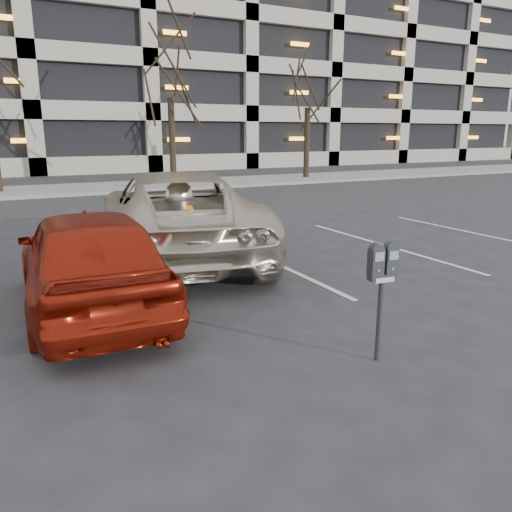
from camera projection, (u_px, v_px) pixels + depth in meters
ground at (260, 310)px, 6.78m from camera, size 140.00×140.00×0.00m
sidewalk at (81, 189)px, 20.58m from camera, size 80.00×4.00×0.12m
stall_lines at (119, 280)px, 8.14m from camera, size 16.90×5.20×0.00m
parking_garage at (196, 41)px, 39.06m from camera, size 52.00×20.00×19.00m
tree_c at (168, 41)px, 20.89m from camera, size 3.70×3.70×8.40m
tree_d at (309, 62)px, 24.09m from camera, size 3.43×3.43×7.80m
parking_meter at (382, 273)px, 5.06m from camera, size 0.33×0.16×1.25m
suv_silver at (177, 214)px, 9.48m from camera, size 3.96×6.40×1.66m
car_red at (90, 258)px, 6.64m from camera, size 1.84×4.26×1.43m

